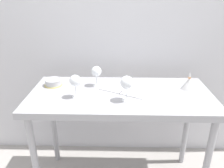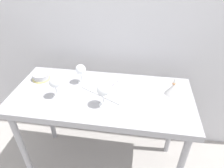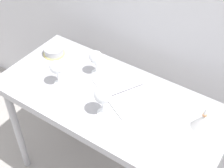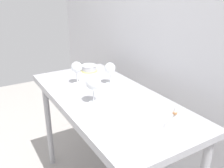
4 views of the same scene
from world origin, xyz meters
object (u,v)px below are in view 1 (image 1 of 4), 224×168
at_px(tasting_bowl, 53,82).
at_px(decanter_funnel, 189,84).
at_px(wine_glass_far_left, 96,72).
at_px(tasting_sheet_upper, 164,94).
at_px(wine_glass_near_left, 75,81).
at_px(open_notebook, 127,88).
at_px(wine_glass_near_center, 127,83).

distance_m(tasting_bowl, decanter_funnel, 1.10).
xyz_separation_m(wine_glass_far_left, tasting_sheet_upper, (0.53, -0.15, -0.12)).
distance_m(wine_glass_near_left, decanter_funnel, 0.89).
bearing_deg(wine_glass_near_left, decanter_funnel, 10.79).
xyz_separation_m(wine_glass_far_left, wine_glass_near_left, (-0.13, -0.22, 0.01)).
bearing_deg(wine_glass_far_left, open_notebook, -11.77).
bearing_deg(wine_glass_far_left, decanter_funnel, -3.86).
bearing_deg(tasting_bowl, wine_glass_near_center, -23.38).
distance_m(wine_glass_near_left, open_notebook, 0.43).
bearing_deg(open_notebook, decanter_funnel, 27.82).
bearing_deg(open_notebook, tasting_sheet_upper, 8.00).
relative_size(wine_glass_far_left, wine_glass_near_left, 0.96).
relative_size(wine_glass_near_left, tasting_bowl, 1.18).
bearing_deg(tasting_bowl, open_notebook, -4.52).
relative_size(open_notebook, tasting_bowl, 3.06).
bearing_deg(tasting_sheet_upper, open_notebook, 137.98).
bearing_deg(tasting_sheet_upper, decanter_funnel, 3.81).
height_order(wine_glass_near_center, open_notebook, wine_glass_near_center).
xyz_separation_m(wine_glass_far_left, decanter_funnel, (0.73, -0.05, -0.07)).
height_order(wine_glass_far_left, open_notebook, wine_glass_far_left).
relative_size(tasting_bowl, decanter_funnel, 1.01).
bearing_deg(wine_glass_near_left, open_notebook, 23.32).
bearing_deg(open_notebook, tasting_bowl, -156.91).
xyz_separation_m(open_notebook, tasting_sheet_upper, (0.28, -0.10, -0.00)).
xyz_separation_m(wine_glass_far_left, wine_glass_near_center, (0.24, -0.26, 0.01)).
relative_size(wine_glass_near_left, wine_glass_near_center, 0.92).
bearing_deg(wine_glass_near_center, wine_glass_far_left, 132.16).
bearing_deg(wine_glass_near_center, tasting_sheet_upper, 20.51).
relative_size(open_notebook, tasting_sheet_upper, 1.61).
bearing_deg(wine_glass_near_center, decanter_funnel, 22.94).
bearing_deg(decanter_funnel, wine_glass_near_left, -169.21).
xyz_separation_m(wine_glass_near_left, tasting_sheet_upper, (0.66, 0.06, -0.12)).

